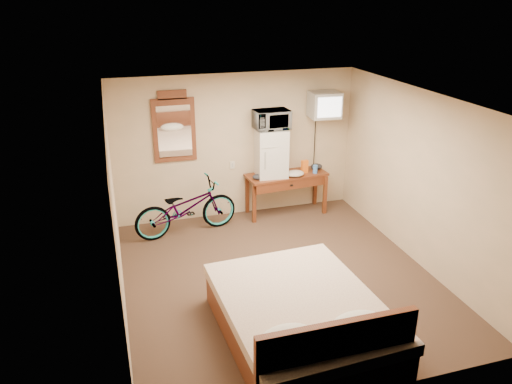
{
  "coord_description": "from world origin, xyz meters",
  "views": [
    {
      "loc": [
        -2.03,
        -5.7,
        3.76
      ],
      "look_at": [
        -0.14,
        0.64,
        1.06
      ],
      "focal_mm": 35.0,
      "sensor_mm": 36.0,
      "label": 1
    }
  ],
  "objects_px": {
    "microwave": "(272,120)",
    "mini_fridge": "(271,152)",
    "wall_mirror": "(174,128)",
    "bed": "(302,320)",
    "bicycle": "(186,208)",
    "blue_cup": "(315,169)",
    "desk": "(287,181)",
    "crt_television": "(324,105)"
  },
  "relations": [
    {
      "from": "mini_fridge",
      "to": "bed",
      "type": "bearing_deg",
      "value": -102.37
    },
    {
      "from": "desk",
      "to": "bed",
      "type": "distance_m",
      "value": 3.54
    },
    {
      "from": "blue_cup",
      "to": "crt_television",
      "type": "bearing_deg",
      "value": 30.56
    },
    {
      "from": "bicycle",
      "to": "bed",
      "type": "relative_size",
      "value": 0.74
    },
    {
      "from": "wall_mirror",
      "to": "bed",
      "type": "relative_size",
      "value": 0.51
    },
    {
      "from": "microwave",
      "to": "wall_mirror",
      "type": "height_order",
      "value": "wall_mirror"
    },
    {
      "from": "mini_fridge",
      "to": "wall_mirror",
      "type": "relative_size",
      "value": 0.7
    },
    {
      "from": "blue_cup",
      "to": "bicycle",
      "type": "relative_size",
      "value": 0.08
    },
    {
      "from": "bed",
      "to": "bicycle",
      "type": "bearing_deg",
      "value": 104.47
    },
    {
      "from": "mini_fridge",
      "to": "blue_cup",
      "type": "height_order",
      "value": "mini_fridge"
    },
    {
      "from": "wall_mirror",
      "to": "desk",
      "type": "bearing_deg",
      "value": -8.28
    },
    {
      "from": "desk",
      "to": "wall_mirror",
      "type": "distance_m",
      "value": 2.16
    },
    {
      "from": "desk",
      "to": "microwave",
      "type": "relative_size",
      "value": 2.51
    },
    {
      "from": "bicycle",
      "to": "bed",
      "type": "height_order",
      "value": "bicycle"
    },
    {
      "from": "mini_fridge",
      "to": "blue_cup",
      "type": "bearing_deg",
      "value": -8.45
    },
    {
      "from": "mini_fridge",
      "to": "bicycle",
      "type": "xyz_separation_m",
      "value": [
        -1.55,
        -0.29,
        -0.71
      ]
    },
    {
      "from": "crt_television",
      "to": "bed",
      "type": "bearing_deg",
      "value": -116.46
    },
    {
      "from": "desk",
      "to": "wall_mirror",
      "type": "height_order",
      "value": "wall_mirror"
    },
    {
      "from": "bicycle",
      "to": "bed",
      "type": "bearing_deg",
      "value": -175.09
    },
    {
      "from": "blue_cup",
      "to": "wall_mirror",
      "type": "height_order",
      "value": "wall_mirror"
    },
    {
      "from": "desk",
      "to": "crt_television",
      "type": "relative_size",
      "value": 2.43
    },
    {
      "from": "desk",
      "to": "bicycle",
      "type": "xyz_separation_m",
      "value": [
        -1.84,
        -0.25,
        -0.18
      ]
    },
    {
      "from": "bicycle",
      "to": "desk",
      "type": "bearing_deg",
      "value": -91.88
    },
    {
      "from": "microwave",
      "to": "mini_fridge",
      "type": "bearing_deg",
      "value": -125.82
    },
    {
      "from": "microwave",
      "to": "bed",
      "type": "bearing_deg",
      "value": -104.47
    },
    {
      "from": "desk",
      "to": "bed",
      "type": "height_order",
      "value": "bed"
    },
    {
      "from": "desk",
      "to": "microwave",
      "type": "bearing_deg",
      "value": 170.86
    },
    {
      "from": "blue_cup",
      "to": "mini_fridge",
      "type": "bearing_deg",
      "value": 171.55
    },
    {
      "from": "mini_fridge",
      "to": "microwave",
      "type": "xyz_separation_m",
      "value": [
        0.0,
        0.0,
        0.58
      ]
    },
    {
      "from": "microwave",
      "to": "wall_mirror",
      "type": "relative_size",
      "value": 0.49
    },
    {
      "from": "mini_fridge",
      "to": "microwave",
      "type": "height_order",
      "value": "microwave"
    },
    {
      "from": "desk",
      "to": "wall_mirror",
      "type": "relative_size",
      "value": 1.23
    },
    {
      "from": "bicycle",
      "to": "wall_mirror",
      "type": "bearing_deg",
      "value": -4.64
    },
    {
      "from": "wall_mirror",
      "to": "bicycle",
      "type": "distance_m",
      "value": 1.32
    },
    {
      "from": "blue_cup",
      "to": "crt_television",
      "type": "height_order",
      "value": "crt_television"
    },
    {
      "from": "desk",
      "to": "bicycle",
      "type": "distance_m",
      "value": 1.87
    },
    {
      "from": "mini_fridge",
      "to": "bicycle",
      "type": "height_order",
      "value": "mini_fridge"
    },
    {
      "from": "blue_cup",
      "to": "bed",
      "type": "height_order",
      "value": "bed"
    },
    {
      "from": "bed",
      "to": "mini_fridge",
      "type": "bearing_deg",
      "value": 77.63
    },
    {
      "from": "desk",
      "to": "crt_television",
      "type": "distance_m",
      "value": 1.46
    },
    {
      "from": "desk",
      "to": "bed",
      "type": "relative_size",
      "value": 0.63
    },
    {
      "from": "wall_mirror",
      "to": "bicycle",
      "type": "bearing_deg",
      "value": -85.08
    }
  ]
}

